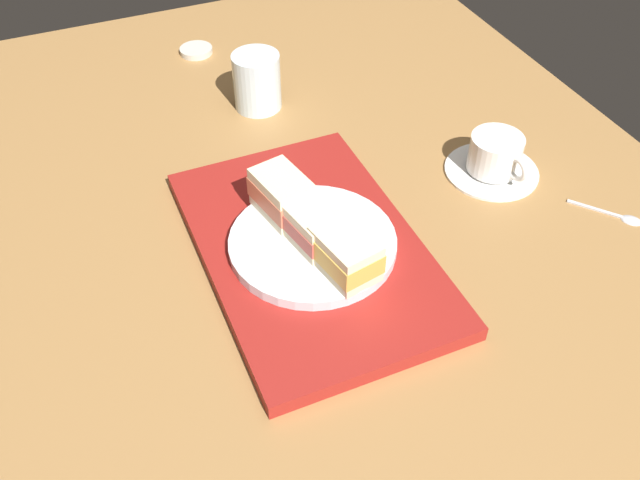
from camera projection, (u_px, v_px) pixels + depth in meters
ground_plane at (335, 231)px, 94.32cm from camera, size 140.00×100.00×3.00cm
serving_tray at (310, 249)px, 88.17cm from camera, size 40.86×26.12×2.05cm
sandwich_plate at (313, 243)px, 86.47cm from camera, size 20.87×20.87×1.42cm
sandwich_near at (282, 195)px, 87.76cm from camera, size 9.06×6.98×5.56cm
sandwich_middle at (312, 225)px, 84.31cm from camera, size 8.92×7.00×4.79cm
sandwich_far at (346, 254)px, 80.47cm from camera, size 8.86×7.01×5.14cm
coffee_cup at (495, 158)px, 99.22cm from camera, size 13.50×13.50×6.05cm
drinking_glass at (256, 82)px, 110.34cm from camera, size 7.55×7.55×9.07cm
small_sauce_dish at (196, 50)px, 125.59cm from camera, size 5.83×5.83×1.00cm
teaspoon at (621, 216)px, 93.75cm from camera, size 8.51×7.26×0.80cm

